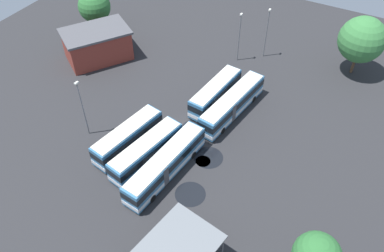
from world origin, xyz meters
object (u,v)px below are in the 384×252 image
Objects in this scene: maintenance_shelter at (174,251)px; bus_row0_slot1 at (146,151)px; bus_row0_slot2 at (128,137)px; tree_west_edge at (94,6)px; bus_row1_slot1 at (215,93)px; depot_building at (97,44)px; bus_row0_slot0 at (165,165)px; lamp_post_far_corner at (239,36)px; lamp_post_near_entrance at (83,107)px; lamp_post_by_building at (267,31)px; tree_north_edge at (362,40)px; bus_row1_slot0 at (232,104)px.

bus_row0_slot1 is at bearing 44.34° from maintenance_shelter.
tree_west_edge reaches higher than bus_row0_slot2.
depot_building reaches higher than bus_row1_slot1.
bus_row0_slot0 is 1.59× the size of lamp_post_far_corner.
depot_building is at bearing 33.93° from lamp_post_near_entrance.
lamp_post_by_building is (28.44, -7.69, 2.96)m from bus_row0_slot2.
bus_row0_slot0 is 12.66m from maintenance_shelter.
bus_row0_slot1 is 1.04× the size of bus_row1_slot1.
lamp_post_by_building is at bearing -6.82° from bus_row1_slot1.
lamp_post_near_entrance reaches higher than bus_row1_slot1.
tree_north_edge is at bearing -24.97° from bus_row0_slot0.
lamp_post_by_building is 1.15× the size of tree_west_edge.
lamp_post_by_building is 32.25m from lamp_post_near_entrance.
lamp_post_near_entrance is at bearing -146.07° from depot_building.
depot_building is 40.33m from maintenance_shelter.
maintenance_shelter is at bearing -129.88° from bus_row0_slot2.
bus_row0_slot0 is at bearing 35.97° from maintenance_shelter.
lamp_post_far_corner reaches higher than maintenance_shelter.
tree_north_edge is (17.47, -16.01, 4.26)m from bus_row1_slot1.
tree_north_edge is (32.67, -15.21, 4.26)m from bus_row0_slot0.
depot_building is at bearing 113.24° from tree_north_edge.
lamp_post_by_building is (13.89, -24.20, 2.14)m from depot_building.
bus_row0_slot0 is 6.89m from bus_row0_slot2.
lamp_post_by_building is 1.01× the size of lamp_post_far_corner.
depot_building is at bearing -140.19° from tree_west_edge.
tree_west_edge is 45.40m from tree_north_edge.
depot_building is 27.99m from lamp_post_by_building.
tree_west_edge is (7.17, 5.98, 2.03)m from depot_building.
tree_north_edge is at bearing -35.21° from bus_row0_slot2.
depot_building is at bearing 48.62° from bus_row0_slot2.
maintenance_shelter is 1.29× the size of tree_west_edge.
lamp_post_by_building reaches higher than lamp_post_far_corner.
bus_row1_slot0 is (12.46, -9.11, 0.00)m from bus_row0_slot2.
bus_row0_slot1 is at bearing 171.83° from lamp_post_by_building.
lamp_post_by_building is 0.98× the size of lamp_post_near_entrance.
lamp_post_near_entrance is 0.92× the size of tree_north_edge.
bus_row0_slot2 is 1.00× the size of bus_row1_slot1.
bus_row0_slot2 is (1.62, 6.70, -0.00)m from bus_row0_slot0.
bus_row0_slot2 and bus_row1_slot0 have the same top height.
bus_row1_slot0 is 3.39m from bus_row1_slot1.
tree_west_edge is at bearing 48.92° from bus_row0_slot1.
bus_row0_slot2 is 1.27× the size of lamp_post_far_corner.
bus_row0_slot2 is 29.61m from lamp_post_by_building.
maintenance_shelter is (-10.82, -10.57, 1.99)m from bus_row0_slot1.
depot_building is at bearing 49.31° from maintenance_shelter.
bus_row1_slot1 is at bearing 137.50° from tree_north_edge.
lamp_post_by_building is (29.36, -4.21, 2.96)m from bus_row0_slot1.
bus_row0_slot0 is 1.41× the size of tree_north_edge.
bus_row1_slot1 is 0.85× the size of depot_building.
bus_row0_slot2 is 1.13× the size of tree_north_edge.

